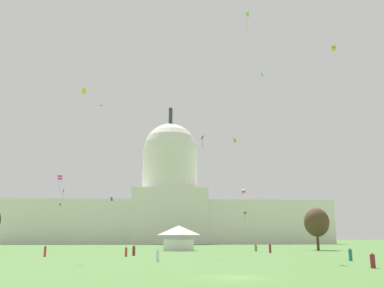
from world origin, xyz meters
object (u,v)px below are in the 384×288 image
Objects in this scene: capitol_building at (170,207)px; kite_red_low at (245,213)px; kite_violet_low at (60,204)px; kite_orange_mid at (235,140)px; person_red_front_right at (126,252)px; kite_black_high at (202,138)px; person_white_near_tent at (158,256)px; kite_turquoise_low at (63,192)px; kite_yellow_mid at (84,91)px; kite_pink_low at (244,191)px; kite_lime_high at (245,16)px; kite_green_high at (101,106)px; person_maroon_back_left at (270,249)px; person_maroon_near_tree_east at (373,261)px; kite_cyan_high at (262,75)px; kite_gold_high at (333,48)px; kite_magenta_low at (60,178)px; tree_east_near at (317,222)px; kite_blue_low at (112,199)px; person_teal_front_left at (350,255)px; person_red_edge_east at (45,251)px; person_maroon_back_center at (134,251)px; event_tent at (179,238)px; person_olive_mid_center at (256,248)px.

kite_red_low is (29.71, -25.54, -4.16)m from capitol_building.
kite_violet_low is 0.82× the size of kite_orange_mid.
kite_black_high is (19.24, 79.59, 37.18)m from person_red_front_right.
kite_orange_mid reaches higher than kite_red_low.
kite_red_low is (32.71, 112.80, 11.57)m from person_white_near_tent.
kite_turquoise_low is (-34.16, -57.57, 0.47)m from capitol_building.
kite_yellow_mid is at bearing -161.28° from kite_turquoise_low.
kite_turquoise_low is 71.60m from kite_red_low.
kite_yellow_mid is (-36.37, -68.75, 7.32)m from kite_pink_low.
kite_yellow_mid is at bearing -67.39° from kite_lime_high.
kite_green_high reaches higher than kite_orange_mid.
capitol_building reaches higher than kite_orange_mid.
kite_violet_low is at bearing -138.61° from kite_lime_high.
person_white_near_tent is 0.42× the size of kite_turquoise_low.
person_red_front_right is 0.88× the size of person_maroon_back_left.
kite_cyan_high reaches higher than person_maroon_near_tree_east.
person_maroon_near_tree_east is 60.23m from kite_orange_mid.
kite_gold_high is at bearing -70.63° from person_maroon_back_left.
kite_magenta_low is at bearing -105.54° from kite_violet_low.
capitol_building is 90.46× the size of person_maroon_near_tree_east.
kite_blue_low reaches higher than tree_east_near.
person_red_edge_east is at bearing 104.84° from person_teal_front_left.
person_maroon_back_center is 0.36× the size of kite_black_high.
person_red_edge_east is at bearing -89.82° from person_maroon_back_center.
kite_violet_low is at bearing 157.19° from person_red_front_right.
person_red_edge_east is (-21.84, -27.58, -2.02)m from event_tent.
kite_violet_low reaches higher than person_maroon_back_center.
kite_gold_high is at bearing 30.57° from tree_east_near.
tree_east_near reaches higher than person_red_edge_east.
kite_turquoise_low is (-26.02, 66.39, 16.18)m from person_red_front_right.
person_white_near_tent is at bearing -91.24° from capitol_building.
kite_pink_low is 1.13× the size of kite_green_high.
person_olive_mid_center is at bearing -125.72° from kite_turquoise_low.
kite_violet_low is 69.56m from kite_orange_mid.
kite_blue_low is (-54.80, 58.93, 10.24)m from tree_east_near.
kite_magenta_low is at bearing -117.76° from kite_lime_high.
kite_gold_high is at bearing -147.19° from kite_orange_mid.
kite_pink_low is at bearing -20.64° from person_red_edge_east.
kite_black_high reaches higher than kite_orange_mid.
kite_turquoise_low is at bearing 99.45° from person_white_near_tent.
person_olive_mid_center is 0.43× the size of kite_red_low.
kite_gold_high is at bearing 35.22° from person_white_near_tent.
person_white_near_tent is at bearing -91.25° from event_tent.
person_maroon_back_center is at bearing 40.30° from kite_cyan_high.
tree_east_near is at bearing -65.58° from person_maroon_back_left.
tree_east_near is 6.30× the size of person_white_near_tent.
kite_cyan_high is 1.43× the size of kite_yellow_mid.
kite_violet_low is at bearing 125.07° from kite_green_high.
tree_east_near is at bearing -157.69° from kite_orange_mid.
kite_violet_low is at bearing -39.21° from kite_cyan_high.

